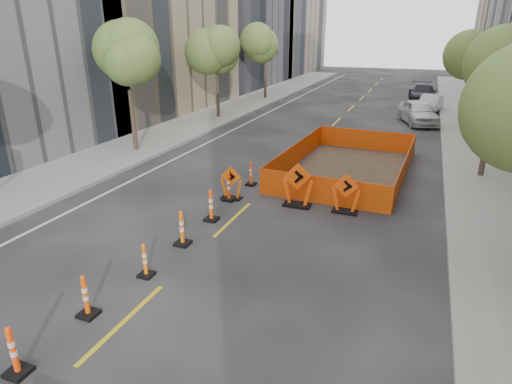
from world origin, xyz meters
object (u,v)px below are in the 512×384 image
at_px(channelizer_2, 145,260).
at_px(parked_car_mid, 430,104).
at_px(chevron_sign_left, 231,183).
at_px(parked_car_near, 418,112).
at_px(channelizer_4, 211,205).
at_px(parked_car_far, 423,93).
at_px(channelizer_1, 85,296).
at_px(channelizer_6, 251,173).
at_px(channelizer_0, 13,351).
at_px(channelizer_5, 229,186).
at_px(chevron_sign_center, 298,185).
at_px(channelizer_3, 182,228).
at_px(chevron_sign_right, 346,193).

relative_size(channelizer_2, parked_car_mid, 0.24).
distance_m(chevron_sign_left, parked_car_near, 18.70).
xyz_separation_m(channelizer_4, parked_car_far, (6.07, 30.12, 0.23)).
xyz_separation_m(channelizer_1, channelizer_2, (0.25, 1.91, -0.05)).
distance_m(channelizer_6, parked_car_mid, 22.00).
distance_m(channelizer_0, channelizer_5, 9.57).
relative_size(channelizer_0, channelizer_6, 1.06).
xyz_separation_m(channelizer_0, channelizer_2, (0.24, 3.83, -0.06)).
bearing_deg(channelizer_5, channelizer_4, -83.66).
distance_m(chevron_sign_center, parked_car_mid, 22.84).
height_order(channelizer_1, channelizer_3, channelizer_3).
distance_m(chevron_sign_right, parked_car_far, 27.83).
xyz_separation_m(channelizer_0, chevron_sign_center, (2.62, 9.98, 0.30)).
height_order(channelizer_0, chevron_sign_left, chevron_sign_left).
xyz_separation_m(channelizer_1, parked_car_mid, (6.98, 30.49, 0.14)).
xyz_separation_m(channelizer_3, channelizer_5, (-0.20, 3.83, 0.00)).
bearing_deg(parked_car_mid, channelizer_2, -93.43).
bearing_deg(parked_car_far, channelizer_0, -104.76).
bearing_deg(chevron_sign_left, channelizer_4, -89.89).
bearing_deg(parked_car_far, channelizer_5, -107.83).
xyz_separation_m(channelizer_0, parked_car_near, (6.26, 27.41, 0.27)).
height_order(channelizer_5, parked_car_far, parked_car_far).
bearing_deg(channelizer_4, chevron_sign_right, 29.58).
bearing_deg(channelizer_2, chevron_sign_center, 68.79).
height_order(chevron_sign_right, parked_car_near, parked_car_near).
distance_m(channelizer_6, parked_car_near, 17.05).
relative_size(channelizer_1, chevron_sign_center, 0.63).
bearing_deg(chevron_sign_right, channelizer_5, -178.39).
relative_size(channelizer_4, channelizer_5, 1.00).
bearing_deg(channelizer_0, parked_car_near, 77.14).
bearing_deg(parked_car_far, channelizer_3, -106.02).
bearing_deg(parked_car_mid, channelizer_0, -92.31).
bearing_deg(parked_car_far, chevron_sign_center, -102.82).
height_order(channelizer_5, chevron_sign_left, chevron_sign_left).
distance_m(channelizer_4, parked_car_far, 30.73).
relative_size(channelizer_4, parked_car_near, 0.24).
distance_m(chevron_sign_left, parked_car_mid, 23.67).
bearing_deg(channelizer_4, channelizer_1, -92.47).
bearing_deg(chevron_sign_center, chevron_sign_right, -23.33).
xyz_separation_m(channelizer_3, chevron_sign_right, (4.17, 4.27, 0.18)).
height_order(channelizer_4, chevron_sign_right, chevron_sign_right).
bearing_deg(channelizer_6, chevron_sign_right, -19.12).
bearing_deg(chevron_sign_right, channelizer_6, 156.66).
distance_m(channelizer_3, channelizer_4, 1.91).
distance_m(channelizer_5, chevron_sign_left, 0.22).
relative_size(parked_car_mid, parked_car_far, 0.74).
distance_m(parked_car_near, parked_car_mid, 5.05).
bearing_deg(parked_car_mid, channelizer_4, -95.39).
relative_size(channelizer_0, parked_car_near, 0.23).
bearing_deg(channelizer_4, channelizer_0, -91.77).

